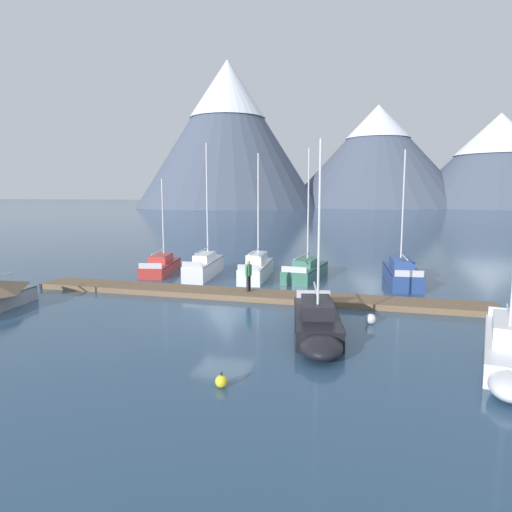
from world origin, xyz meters
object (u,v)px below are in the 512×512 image
object	(u,v)px
sailboat_second_berth	(163,265)
sailboat_far_berth	(307,269)
mooring_buoy_inner_mooring	(371,319)
sailboat_mid_dock_starboard	(258,267)
sailboat_outer_slip	(317,323)
sailboat_last_slip	(508,348)
person_on_dock	(249,274)
sailboat_end_of_dock	(401,272)
mooring_buoy_channel_marker	(221,381)
sailboat_mid_dock_port	(206,265)

from	to	relation	value
sailboat_second_berth	sailboat_far_berth	xyz separation A→B (m)	(10.42, 0.29, 0.05)
mooring_buoy_inner_mooring	sailboat_mid_dock_starboard	bearing A→B (deg)	127.82
sailboat_mid_dock_starboard	sailboat_outer_slip	distance (m)	13.10
sailboat_last_slip	sailboat_second_berth	bearing A→B (deg)	144.13
sailboat_far_berth	person_on_dock	bearing A→B (deg)	-108.65
sailboat_mid_dock_starboard	sailboat_last_slip	world-z (taller)	sailboat_mid_dock_starboard
sailboat_mid_dock_starboard	person_on_dock	size ratio (longest dim) A/B	4.85
sailboat_end_of_dock	mooring_buoy_channel_marker	world-z (taller)	sailboat_end_of_dock
person_on_dock	mooring_buoy_inner_mooring	distance (m)	7.63
person_on_dock	sailboat_outer_slip	bearing A→B (deg)	-53.12
sailboat_mid_dock_starboard	sailboat_end_of_dock	world-z (taller)	sailboat_end_of_dock
sailboat_last_slip	sailboat_outer_slip	bearing A→B (deg)	166.73
person_on_dock	mooring_buoy_inner_mooring	xyz separation A→B (m)	(6.54, -3.81, -1.03)
sailboat_mid_dock_starboard	sailboat_far_berth	size ratio (longest dim) A/B	0.97
person_on_dock	mooring_buoy_channel_marker	distance (m)	12.00
sailboat_outer_slip	sailboat_mid_dock_port	bearing A→B (deg)	127.82
sailboat_second_berth	mooring_buoy_inner_mooring	xyz separation A→B (m)	(14.72, -10.14, -0.27)
mooring_buoy_inner_mooring	sailboat_mid_dock_port	bearing A→B (deg)	139.39
sailboat_far_berth	mooring_buoy_inner_mooring	distance (m)	11.29
sailboat_mid_dock_port	mooring_buoy_channel_marker	world-z (taller)	sailboat_mid_dock_port
sailboat_second_berth	person_on_dock	world-z (taller)	sailboat_second_berth
sailboat_outer_slip	mooring_buoy_inner_mooring	size ratio (longest dim) A/B	14.35
mooring_buoy_channel_marker	mooring_buoy_inner_mooring	world-z (taller)	mooring_buoy_inner_mooring
sailboat_mid_dock_port	sailboat_end_of_dock	bearing A→B (deg)	3.15
sailboat_last_slip	mooring_buoy_inner_mooring	world-z (taller)	sailboat_last_slip
sailboat_mid_dock_starboard	sailboat_far_berth	bearing A→B (deg)	12.57
sailboat_second_berth	person_on_dock	xyz separation A→B (m)	(8.19, -6.33, 0.77)
sailboat_mid_dock_port	sailboat_outer_slip	xyz separation A→B (m)	(9.13, -11.76, -0.15)
sailboat_mid_dock_port	sailboat_mid_dock_starboard	world-z (taller)	sailboat_mid_dock_port
person_on_dock	sailboat_mid_dock_port	bearing A→B (deg)	128.77
person_on_dock	sailboat_far_berth	bearing A→B (deg)	71.35
sailboat_second_berth	mooring_buoy_channel_marker	distance (m)	20.93
sailboat_second_berth	sailboat_end_of_dock	distance (m)	16.39
sailboat_mid_dock_port	person_on_dock	bearing A→B (deg)	-51.23
sailboat_second_berth	mooring_buoy_inner_mooring	world-z (taller)	sailboat_second_berth
sailboat_outer_slip	person_on_dock	distance (m)	7.52
sailboat_mid_dock_port	sailboat_mid_dock_starboard	size ratio (longest dim) A/B	1.09
sailboat_far_berth	mooring_buoy_inner_mooring	world-z (taller)	sailboat_far_berth
sailboat_mid_dock_port	mooring_buoy_channel_marker	distance (m)	18.85
sailboat_mid_dock_starboard	mooring_buoy_channel_marker	world-z (taller)	sailboat_mid_dock_starboard
sailboat_mid_dock_port	sailboat_end_of_dock	size ratio (longest dim) A/B	1.08
sailboat_mid_dock_port	mooring_buoy_inner_mooring	bearing A→B (deg)	-40.61
sailboat_outer_slip	mooring_buoy_channel_marker	size ratio (longest dim) A/B	16.80
sailboat_end_of_dock	person_on_dock	distance (m)	10.47
sailboat_end_of_dock	mooring_buoy_inner_mooring	bearing A→B (deg)	-99.22
sailboat_second_berth	mooring_buoy_inner_mooring	bearing A→B (deg)	-34.57
mooring_buoy_channel_marker	mooring_buoy_inner_mooring	xyz separation A→B (m)	(4.09, 7.89, 0.04)
sailboat_outer_slip	sailboat_end_of_dock	world-z (taller)	sailboat_end_of_dock
sailboat_end_of_dock	person_on_dock	world-z (taller)	sailboat_end_of_dock
sailboat_mid_dock_starboard	sailboat_last_slip	distance (m)	17.98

